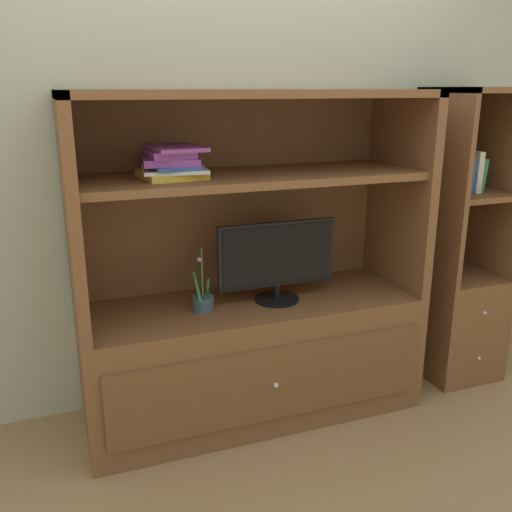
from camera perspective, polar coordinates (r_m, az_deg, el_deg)
name	(u,v)px	position (r m, az deg, el deg)	size (l,w,h in m)	color
ground_plane	(282,452)	(2.78, 2.66, -19.22)	(8.00, 8.00, 0.00)	#99754C
painted_rear_wall	(229,135)	(2.97, -2.75, 12.20)	(6.00, 0.10, 2.80)	#ADB29E
media_console	(252,321)	(2.87, -0.41, -6.57)	(1.69, 0.62, 1.63)	brown
tv_monitor	(277,259)	(2.76, 2.17, -0.32)	(0.61, 0.22, 0.40)	black
potted_plant	(203,302)	(2.70, -5.41, -4.64)	(0.10, 0.14, 0.31)	#384C56
magazine_stack	(172,163)	(2.54, -8.56, 9.34)	(0.31, 0.34, 0.14)	gold
bookshelf_tall	(456,283)	(3.46, 19.63, -2.56)	(0.42, 0.49, 1.64)	brown
upright_book_row	(462,172)	(3.28, 20.13, 7.99)	(0.22, 0.18, 0.28)	#338C4C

